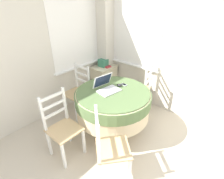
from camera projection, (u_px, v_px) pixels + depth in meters
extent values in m
cube|color=white|center=(75.00, 30.00, 3.29)|extent=(1.10, 0.01, 1.42)
cube|color=white|center=(80.00, 66.00, 3.62)|extent=(1.18, 0.07, 0.02)
cube|color=beige|center=(212.00, 54.00, 2.69)|extent=(0.06, 4.44, 2.55)
cube|color=white|center=(136.00, 29.00, 3.36)|extent=(0.01, 1.10, 1.42)
cube|color=white|center=(133.00, 65.00, 3.69)|extent=(0.07, 1.18, 0.02)
cube|color=beige|center=(105.00, 37.00, 3.77)|extent=(0.28, 0.28, 2.55)
cylinder|color=#4C3D2D|center=(113.00, 129.00, 3.05)|extent=(0.36, 0.36, 0.03)
cylinder|color=#4C3D2D|center=(113.00, 111.00, 2.87)|extent=(0.11, 0.11, 0.72)
cylinder|color=beige|center=(113.00, 104.00, 2.80)|extent=(1.17, 1.17, 0.41)
cylinder|color=#567042|center=(113.00, 97.00, 2.74)|extent=(1.19, 1.19, 0.18)
cylinder|color=#567042|center=(113.00, 92.00, 2.69)|extent=(1.14, 1.14, 0.02)
cube|color=white|center=(109.00, 91.00, 2.70)|extent=(0.37, 0.28, 0.02)
cube|color=silver|center=(108.00, 90.00, 2.70)|extent=(0.31, 0.18, 0.00)
cube|color=white|center=(103.00, 81.00, 2.74)|extent=(0.34, 0.14, 0.22)
cube|color=#192338|center=(103.00, 81.00, 2.74)|extent=(0.31, 0.12, 0.19)
ellipsoid|color=black|center=(119.00, 85.00, 2.83)|extent=(0.05, 0.09, 0.04)
cube|color=#B2B7BC|center=(124.00, 85.00, 2.88)|extent=(0.07, 0.11, 0.01)
cube|color=black|center=(124.00, 84.00, 2.88)|extent=(0.05, 0.07, 0.00)
cube|color=tan|center=(76.00, 93.00, 3.27)|extent=(0.41, 0.41, 0.02)
cube|color=white|center=(65.00, 104.00, 3.36)|extent=(0.03, 0.03, 0.44)
cube|color=white|center=(76.00, 111.00, 3.17)|extent=(0.03, 0.03, 0.44)
cube|color=white|center=(79.00, 97.00, 3.60)|extent=(0.03, 0.03, 0.44)
cube|color=white|center=(90.00, 103.00, 3.40)|extent=(0.03, 0.03, 0.44)
cube|color=white|center=(76.00, 75.00, 3.36)|extent=(0.03, 0.03, 0.52)
cube|color=white|center=(89.00, 80.00, 3.16)|extent=(0.03, 0.03, 0.52)
cube|color=white|center=(81.00, 67.00, 3.17)|extent=(0.03, 0.35, 0.04)
cube|color=white|center=(82.00, 74.00, 3.23)|extent=(0.03, 0.35, 0.04)
cube|color=white|center=(83.00, 81.00, 3.30)|extent=(0.03, 0.35, 0.04)
cube|color=tan|center=(138.00, 89.00, 3.43)|extent=(0.48, 0.48, 0.02)
cube|color=white|center=(133.00, 93.00, 3.75)|extent=(0.04, 0.04, 0.44)
cube|color=white|center=(126.00, 101.00, 3.48)|extent=(0.04, 0.04, 0.44)
cube|color=white|center=(149.00, 97.00, 3.61)|extent=(0.04, 0.04, 0.44)
cube|color=white|center=(143.00, 105.00, 3.34)|extent=(0.04, 0.04, 0.44)
cube|color=white|center=(151.00, 75.00, 3.37)|extent=(0.04, 0.04, 0.52)
cube|color=white|center=(146.00, 82.00, 3.10)|extent=(0.04, 0.04, 0.52)
cube|color=white|center=(150.00, 68.00, 3.14)|extent=(0.34, 0.10, 0.04)
cube|color=white|center=(149.00, 75.00, 3.20)|extent=(0.34, 0.10, 0.04)
cube|color=white|center=(148.00, 82.00, 3.27)|extent=(0.34, 0.10, 0.04)
cube|color=tan|center=(113.00, 149.00, 2.11)|extent=(0.57, 0.57, 0.02)
cube|color=white|center=(130.00, 172.00, 2.09)|extent=(0.05, 0.05, 0.44)
cube|color=white|center=(124.00, 149.00, 2.39)|extent=(0.05, 0.05, 0.44)
cube|color=white|center=(100.00, 176.00, 2.04)|extent=(0.05, 0.05, 0.44)
cube|color=white|center=(98.00, 152.00, 2.35)|extent=(0.05, 0.05, 0.44)
cube|color=white|center=(99.00, 145.00, 1.80)|extent=(0.05, 0.05, 0.52)
cube|color=white|center=(97.00, 123.00, 2.10)|extent=(0.05, 0.05, 0.52)
cube|color=white|center=(97.00, 119.00, 1.86)|extent=(0.25, 0.28, 0.04)
cube|color=white|center=(97.00, 129.00, 1.92)|extent=(0.25, 0.28, 0.04)
cube|color=white|center=(98.00, 138.00, 1.99)|extent=(0.25, 0.28, 0.04)
cube|color=tan|center=(64.00, 130.00, 2.40)|extent=(0.40, 0.41, 0.02)
cube|color=white|center=(64.00, 156.00, 2.29)|extent=(0.03, 0.03, 0.44)
cube|color=white|center=(84.00, 141.00, 2.52)|extent=(0.03, 0.03, 0.44)
cube|color=white|center=(49.00, 143.00, 2.49)|extent=(0.03, 0.03, 0.44)
cube|color=white|center=(69.00, 130.00, 2.72)|extent=(0.03, 0.03, 0.44)
cube|color=white|center=(42.00, 115.00, 2.25)|extent=(0.03, 0.03, 0.52)
cube|color=white|center=(65.00, 103.00, 2.48)|extent=(0.03, 0.03, 0.52)
cube|color=white|center=(52.00, 96.00, 2.27)|extent=(0.35, 0.02, 0.04)
cube|color=white|center=(53.00, 105.00, 2.34)|extent=(0.35, 0.02, 0.04)
cube|color=white|center=(55.00, 113.00, 2.40)|extent=(0.35, 0.02, 0.04)
cube|color=beige|center=(104.00, 80.00, 4.07)|extent=(0.52, 0.37, 0.65)
cube|color=beige|center=(104.00, 67.00, 3.91)|extent=(0.55, 0.40, 0.02)
cube|color=beige|center=(110.00, 74.00, 3.86)|extent=(0.46, 0.01, 0.18)
sphere|color=olive|center=(111.00, 74.00, 3.85)|extent=(0.02, 0.02, 0.02)
cube|color=beige|center=(110.00, 82.00, 3.96)|extent=(0.46, 0.01, 0.18)
sphere|color=olive|center=(111.00, 82.00, 3.96)|extent=(0.02, 0.02, 0.02)
cube|color=beige|center=(110.00, 91.00, 4.07)|extent=(0.46, 0.01, 0.18)
sphere|color=olive|center=(111.00, 91.00, 4.06)|extent=(0.02, 0.02, 0.02)
cube|color=#387A5B|center=(103.00, 63.00, 3.87)|extent=(0.17, 0.18, 0.16)
cube|color=#BC3338|center=(106.00, 66.00, 3.88)|extent=(0.13, 0.20, 0.02)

